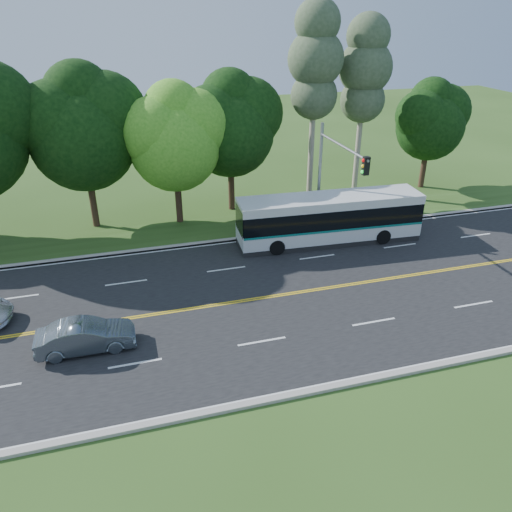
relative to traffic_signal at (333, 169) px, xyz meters
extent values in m
plane|color=#304F1A|center=(-6.49, -5.40, -4.67)|extent=(120.00, 120.00, 0.00)
cube|color=black|center=(-6.49, -5.40, -4.66)|extent=(60.00, 14.00, 0.02)
cube|color=#A59D95|center=(-6.49, 1.75, -4.60)|extent=(60.00, 0.30, 0.15)
cube|color=#A59D95|center=(-6.49, -12.55, -4.60)|extent=(60.00, 0.30, 0.15)
cube|color=#304F1A|center=(-6.49, 3.60, -4.62)|extent=(60.00, 4.00, 0.10)
cube|color=gold|center=(-6.49, -5.48, -4.65)|extent=(57.00, 0.10, 0.00)
cube|color=gold|center=(-6.49, -5.32, -4.65)|extent=(57.00, 0.10, 0.00)
cube|color=silver|center=(-12.49, -8.90, -4.65)|extent=(2.20, 0.12, 0.00)
cube|color=silver|center=(-6.99, -8.90, -4.65)|extent=(2.20, 0.12, 0.00)
cube|color=silver|center=(-1.49, -8.90, -4.65)|extent=(2.20, 0.12, 0.00)
cube|color=silver|center=(4.01, -8.90, -4.65)|extent=(2.20, 0.12, 0.00)
cube|color=silver|center=(-17.99, -1.90, -4.65)|extent=(2.20, 0.12, 0.00)
cube|color=silver|center=(-12.49, -1.90, -4.65)|extent=(2.20, 0.12, 0.00)
cube|color=silver|center=(-6.99, -1.90, -4.65)|extent=(2.20, 0.12, 0.00)
cube|color=silver|center=(-1.49, -1.90, -4.65)|extent=(2.20, 0.12, 0.00)
cube|color=silver|center=(4.01, -1.90, -4.65)|extent=(2.20, 0.12, 0.00)
cube|color=silver|center=(9.51, -1.90, -4.65)|extent=(2.20, 0.12, 0.00)
cube|color=silver|center=(-6.49, 1.45, -4.65)|extent=(57.00, 0.12, 0.00)
cube|color=silver|center=(-6.49, -12.25, -4.65)|extent=(57.00, 0.12, 0.00)
cylinder|color=black|center=(-13.99, 6.60, -2.87)|extent=(0.44, 0.44, 3.60)
sphere|color=black|center=(-13.99, 6.60, 1.24)|extent=(6.60, 6.60, 6.60)
sphere|color=black|center=(-12.51, 6.90, 2.56)|extent=(5.28, 5.28, 5.28)
sphere|color=black|center=(-15.31, 6.40, 2.39)|extent=(4.95, 4.95, 4.95)
sphere|color=black|center=(-13.89, 7.00, 3.71)|extent=(4.29, 4.29, 4.29)
cylinder|color=black|center=(-8.49, 5.60, -3.05)|extent=(0.44, 0.44, 3.24)
sphere|color=#3E8F1D|center=(-8.49, 5.60, 0.60)|extent=(5.80, 5.80, 5.80)
sphere|color=#3E8F1D|center=(-7.19, 5.90, 1.76)|extent=(4.64, 4.64, 4.64)
sphere|color=#3E8F1D|center=(-9.65, 5.40, 1.61)|extent=(4.35, 4.35, 4.35)
sphere|color=#3E8F1D|center=(-8.39, 6.00, 2.77)|extent=(3.77, 3.77, 3.77)
cylinder|color=black|center=(-4.49, 7.10, -2.96)|extent=(0.44, 0.44, 3.42)
sphere|color=black|center=(-4.49, 7.10, 0.85)|extent=(6.00, 6.00, 6.00)
sphere|color=black|center=(-3.14, 7.40, 2.05)|extent=(4.80, 4.80, 4.80)
sphere|color=black|center=(-5.69, 6.90, 1.90)|extent=(4.50, 4.50, 4.50)
sphere|color=black|center=(-4.39, 7.50, 3.10)|extent=(3.90, 3.90, 3.90)
cylinder|color=#9F9580|center=(1.51, 7.10, 0.23)|extent=(0.40, 0.40, 9.80)
sphere|color=#36492E|center=(1.51, 7.10, 3.03)|extent=(3.23, 3.23, 3.23)
sphere|color=#36492E|center=(1.51, 7.10, 5.41)|extent=(3.80, 3.80, 3.80)
sphere|color=#36492E|center=(1.51, 7.10, 7.65)|extent=(3.04, 3.04, 3.04)
cylinder|color=#9F9580|center=(5.51, 7.60, -0.12)|extent=(0.40, 0.40, 9.10)
sphere|color=#36492E|center=(5.51, 7.60, 2.48)|extent=(3.23, 3.23, 3.23)
sphere|color=#36492E|center=(5.51, 7.60, 4.69)|extent=(3.80, 3.80, 3.80)
sphere|color=#36492E|center=(5.51, 7.60, 6.77)|extent=(3.04, 3.04, 3.04)
cylinder|color=black|center=(11.51, 7.60, -3.14)|extent=(0.44, 0.44, 3.06)
sphere|color=black|center=(11.51, 7.60, 0.21)|extent=(5.20, 5.20, 5.20)
sphere|color=black|center=(12.68, 7.90, 1.25)|extent=(4.16, 4.16, 4.16)
sphere|color=black|center=(10.47, 7.40, 1.12)|extent=(3.90, 3.90, 3.90)
sphere|color=black|center=(11.61, 8.00, 2.16)|extent=(3.38, 3.38, 3.38)
sphere|color=#940C41|center=(-3.49, 2.80, -3.92)|extent=(1.50, 1.50, 1.50)
sphere|color=#940C41|center=(-2.49, 2.80, -3.92)|extent=(1.50, 1.50, 1.50)
sphere|color=#940C41|center=(-1.49, 2.80, -3.92)|extent=(1.50, 1.50, 1.50)
sphere|color=#940C41|center=(-0.49, 2.80, -3.92)|extent=(1.50, 1.50, 1.50)
sphere|color=#940C41|center=(0.51, 2.80, -3.92)|extent=(1.50, 1.50, 1.50)
sphere|color=#940C41|center=(1.51, 2.80, -3.92)|extent=(1.50, 1.50, 1.50)
sphere|color=#940C41|center=(2.51, 2.80, -3.92)|extent=(1.50, 1.50, 1.50)
sphere|color=#940C41|center=(3.51, 2.80, -3.92)|extent=(1.50, 1.50, 1.50)
sphere|color=#940C41|center=(4.51, 2.80, -3.92)|extent=(1.50, 1.50, 1.50)
cube|color=brown|center=(3.51, 2.00, -4.47)|extent=(3.50, 1.40, 0.40)
cylinder|color=gray|center=(0.01, 1.90, -1.17)|extent=(0.20, 0.20, 7.00)
cylinder|color=gray|center=(0.01, -1.10, 1.63)|extent=(0.14, 6.00, 0.14)
cube|color=black|center=(0.01, -3.90, 1.33)|extent=(0.32, 0.28, 0.95)
sphere|color=red|center=(-0.16, -3.90, 1.63)|extent=(0.18, 0.18, 0.18)
sphere|color=yellow|center=(-0.16, -3.90, 1.33)|extent=(0.18, 0.18, 0.18)
sphere|color=#19D833|center=(-0.16, -3.90, 1.03)|extent=(0.18, 0.18, 0.18)
cube|color=silver|center=(0.01, -0.02, -3.85)|extent=(11.45, 3.05, 0.94)
cube|color=black|center=(0.01, -0.02, -2.80)|extent=(11.40, 3.09, 1.17)
cube|color=silver|center=(0.01, -0.02, -1.95)|extent=(11.45, 3.05, 0.53)
cube|color=#0B6761|center=(0.01, -0.02, -3.44)|extent=(11.40, 3.10, 0.13)
cube|color=black|center=(-5.62, 0.31, -2.71)|extent=(0.19, 2.22, 1.61)
cube|color=#19E54C|center=(-5.61, 0.31, -1.80)|extent=(0.13, 1.45, 0.21)
cube|color=black|center=(0.01, -0.02, -4.49)|extent=(11.45, 2.96, 0.33)
cylinder|color=black|center=(-3.68, -0.93, -4.18)|extent=(0.96, 0.32, 0.94)
cylinder|color=black|center=(-3.55, 1.32, -4.18)|extent=(0.96, 0.32, 0.94)
cylinder|color=black|center=(3.11, -1.32, -4.18)|extent=(0.96, 0.32, 0.94)
cylinder|color=black|center=(3.24, 0.93, -4.18)|extent=(0.96, 0.32, 0.94)
imported|color=slate|center=(-14.39, -7.35, -3.97)|extent=(4.12, 1.46, 1.35)
camera|label=1|loc=(-12.22, -26.11, 8.71)|focal=35.00mm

